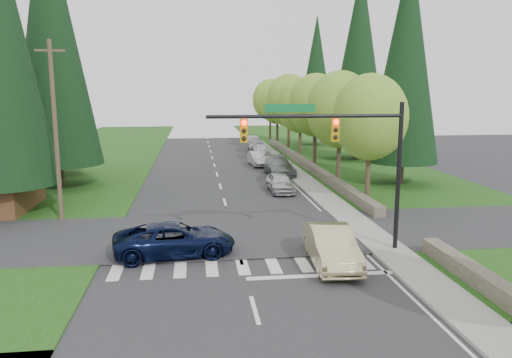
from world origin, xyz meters
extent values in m
plane|color=#28282B|center=(0.00, 0.00, 0.00)|extent=(120.00, 120.00, 0.00)
cube|color=#1D4412|center=(13.00, 20.00, 0.03)|extent=(14.00, 110.00, 0.06)
cube|color=#1D4412|center=(-13.00, 20.00, 0.03)|extent=(14.00, 110.00, 0.06)
cube|color=#28282B|center=(0.00, 8.00, 0.00)|extent=(120.00, 8.00, 0.10)
cube|color=gray|center=(6.90, 22.00, 0.07)|extent=(1.80, 80.00, 0.13)
cube|color=gray|center=(6.05, 22.00, 0.07)|extent=(0.20, 80.00, 0.13)
cube|color=#4C4438|center=(8.60, 30.00, 0.35)|extent=(0.70, 40.00, 0.70)
cylinder|color=black|center=(7.20, 4.50, 3.40)|extent=(0.20, 0.20, 6.80)
cylinder|color=black|center=(2.90, 4.50, 6.20)|extent=(8.60, 0.16, 0.16)
cube|color=#0C662D|center=(2.20, 4.55, 6.55)|extent=(2.20, 0.04, 0.35)
cube|color=#BF8C0C|center=(4.20, 4.50, 5.60)|extent=(0.32, 0.24, 1.00)
sphere|color=#FF0C05|center=(4.20, 4.36, 5.95)|extent=(0.22, 0.22, 0.22)
cube|color=#BF8C0C|center=(0.20, 4.50, 5.60)|extent=(0.32, 0.24, 1.00)
sphere|color=#FF0C05|center=(0.20, 4.36, 5.95)|extent=(0.22, 0.22, 0.22)
cylinder|color=#473828|center=(-9.50, 12.00, 5.00)|extent=(0.24, 0.24, 10.00)
cube|color=#473828|center=(-9.50, 12.00, 9.40)|extent=(1.60, 0.10, 0.12)
cylinder|color=#38281C|center=(9.20, 14.00, 2.38)|extent=(0.32, 0.32, 4.76)
ellipsoid|color=olive|center=(9.20, 14.00, 5.61)|extent=(4.80, 4.80, 5.52)
cylinder|color=#38281C|center=(9.30, 21.00, 2.46)|extent=(0.32, 0.32, 4.93)
ellipsoid|color=olive|center=(9.30, 21.00, 5.81)|extent=(5.20, 5.20, 5.98)
cylinder|color=#38281C|center=(9.10, 28.00, 2.52)|extent=(0.32, 0.32, 5.04)
ellipsoid|color=olive|center=(9.10, 28.00, 5.94)|extent=(5.00, 5.00, 5.75)
cylinder|color=#38281C|center=(9.20, 35.00, 2.41)|extent=(0.32, 0.32, 4.82)
ellipsoid|color=olive|center=(9.20, 35.00, 5.68)|extent=(5.00, 5.00, 5.75)
cylinder|color=#38281C|center=(9.30, 42.00, 2.58)|extent=(0.32, 0.32, 5.15)
ellipsoid|color=olive|center=(9.30, 42.00, 6.07)|extent=(5.40, 5.40, 6.21)
cylinder|color=#38281C|center=(9.10, 49.00, 2.35)|extent=(0.32, 0.32, 4.70)
ellipsoid|color=olive|center=(9.10, 49.00, 5.54)|extent=(4.80, 4.80, 5.52)
cylinder|color=#38281C|center=(9.20, 56.00, 2.49)|extent=(0.32, 0.32, 4.98)
ellipsoid|color=olive|center=(9.20, 56.00, 5.87)|extent=(5.20, 5.20, 5.98)
cylinder|color=#38281C|center=(-13.00, 14.00, 1.00)|extent=(0.50, 0.50, 2.00)
cylinder|color=#38281C|center=(-12.00, 22.00, 1.00)|extent=(0.50, 0.50, 2.00)
cone|color=black|center=(-12.00, 22.00, 11.30)|extent=(6.46, 6.46, 19.00)
cylinder|color=#38281C|center=(-14.00, 28.00, 1.00)|extent=(0.50, 0.50, 2.00)
cone|color=black|center=(-14.00, 28.00, 10.30)|extent=(5.78, 5.78, 17.00)
cylinder|color=#38281C|center=(14.00, 20.00, 1.00)|extent=(0.50, 0.50, 2.00)
cone|color=black|center=(14.00, 20.00, 9.80)|extent=(5.44, 5.44, 16.00)
cylinder|color=#38281C|center=(15.00, 34.00, 1.00)|extent=(0.50, 0.50, 2.00)
cone|color=black|center=(15.00, 34.00, 10.80)|extent=(6.12, 6.12, 18.00)
cylinder|color=#38281C|center=(14.00, 48.00, 1.00)|extent=(0.50, 0.50, 2.00)
cone|color=black|center=(14.00, 48.00, 9.30)|extent=(5.10, 5.10, 15.00)
imported|color=beige|center=(3.75, 3.00, 0.81)|extent=(1.98, 5.00, 1.62)
imported|color=black|center=(-2.87, 5.00, 0.75)|extent=(5.62, 3.11, 1.49)
imported|color=#B9B8BE|center=(4.20, 18.26, 0.70)|extent=(1.73, 4.14, 1.40)
imported|color=slate|center=(5.33, 25.34, 0.78)|extent=(2.37, 5.42, 1.55)
imported|color=silver|center=(4.20, 31.11, 0.67)|extent=(1.78, 4.16, 1.33)
imported|color=white|center=(5.60, 38.78, 0.64)|extent=(1.63, 3.78, 1.27)
imported|color=#9B9BA0|center=(5.60, 43.55, 0.69)|extent=(2.25, 4.86, 1.38)
camera|label=1|loc=(-1.90, -16.67, 7.33)|focal=35.00mm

